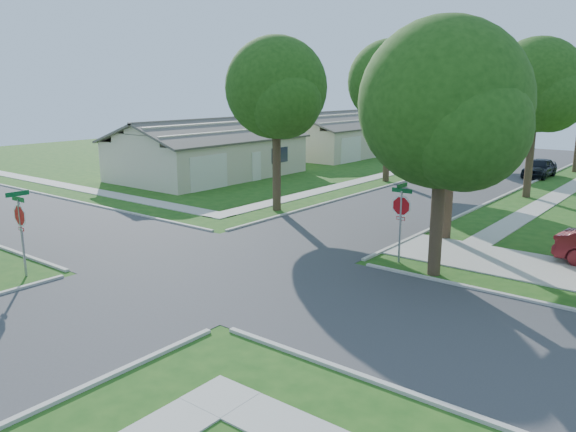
% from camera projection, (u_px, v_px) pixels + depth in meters
% --- Properties ---
extents(ground, '(100.00, 100.00, 0.00)m').
position_uv_depth(ground, '(220.00, 269.00, 20.17)').
color(ground, '#1B4A14').
rests_on(ground, ground).
extents(road_ns, '(7.00, 100.00, 0.02)m').
position_uv_depth(road_ns, '(220.00, 269.00, 20.17)').
color(road_ns, '#333335').
rests_on(road_ns, ground).
extents(sidewalk_ne, '(1.20, 40.00, 0.04)m').
position_uv_depth(sidewalk_ne, '(571.00, 188.00, 36.42)').
color(sidewalk_ne, '#9E9B91').
rests_on(sidewalk_ne, ground).
extents(sidewalk_nw, '(1.20, 40.00, 0.04)m').
position_uv_depth(sidewalk_nw, '(401.00, 171.00, 43.77)').
color(sidewalk_nw, '#9E9B91').
rests_on(sidewalk_nw, ground).
extents(driveway, '(8.80, 3.60, 0.05)m').
position_uv_depth(driveway, '(507.00, 262.00, 20.85)').
color(driveway, '#9E9B91').
rests_on(driveway, ground).
extents(stop_sign_sw, '(1.05, 0.80, 2.98)m').
position_uv_depth(stop_sign_sw, '(20.00, 219.00, 18.94)').
color(stop_sign_sw, gray).
rests_on(stop_sign_sw, ground).
extents(stop_sign_ne, '(1.05, 0.80, 2.98)m').
position_uv_depth(stop_sign_ne, '(401.00, 209.00, 20.49)').
color(stop_sign_ne, gray).
rests_on(stop_sign_ne, ground).
extents(tree_e_near, '(4.97, 4.80, 8.28)m').
position_uv_depth(tree_e_near, '(455.00, 106.00, 22.95)').
color(tree_e_near, '#38281C').
rests_on(tree_e_near, ground).
extents(tree_e_mid, '(5.59, 5.40, 9.21)m').
position_uv_depth(tree_e_mid, '(537.00, 90.00, 32.01)').
color(tree_e_mid, '#38281C').
rests_on(tree_e_mid, ground).
extents(tree_w_near, '(5.38, 5.20, 8.97)m').
position_uv_depth(tree_w_near, '(277.00, 93.00, 28.50)').
color(tree_w_near, '#38281C').
rests_on(tree_w_near, ground).
extents(tree_w_mid, '(5.80, 5.60, 9.56)m').
position_uv_depth(tree_w_mid, '(390.00, 86.00, 37.62)').
color(tree_w_mid, '#38281C').
rests_on(tree_w_mid, ground).
extents(tree_w_far, '(4.76, 4.60, 8.04)m').
position_uv_depth(tree_w_far, '(462.00, 98.00, 47.81)').
color(tree_w_far, '#38281C').
rests_on(tree_w_far, ground).
extents(tree_ne_corner, '(5.80, 5.60, 8.66)m').
position_uv_depth(tree_ne_corner, '(445.00, 112.00, 18.32)').
color(tree_ne_corner, '#38281C').
rests_on(tree_ne_corner, ground).
extents(house_nw_near, '(8.42, 13.60, 4.23)m').
position_uv_depth(house_nw_near, '(209.00, 156.00, 40.96)').
color(house_nw_near, '#BDB395').
rests_on(house_nw_near, ground).
extents(house_nw_far, '(8.42, 13.60, 4.23)m').
position_uv_depth(house_nw_far, '(337.00, 139.00, 53.99)').
color(house_nw_far, '#BDB395').
rests_on(house_nw_far, ground).
extents(car_curb_east, '(1.75, 4.10, 1.38)m').
position_uv_depth(car_curb_east, '(540.00, 168.00, 40.72)').
color(car_curb_east, black).
rests_on(car_curb_east, ground).
extents(car_curb_west, '(2.02, 4.64, 1.33)m').
position_uv_depth(car_curb_west, '(481.00, 154.00, 49.17)').
color(car_curb_west, black).
rests_on(car_curb_west, ground).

